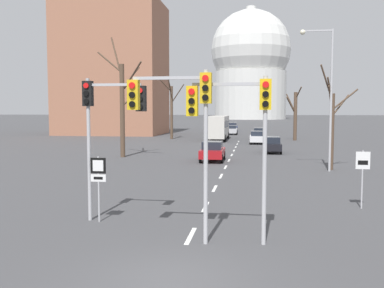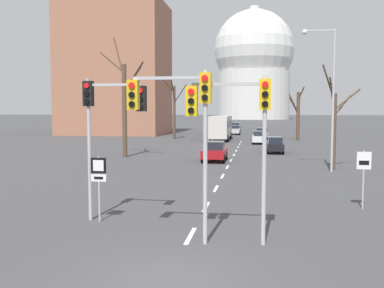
% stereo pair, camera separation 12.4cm
% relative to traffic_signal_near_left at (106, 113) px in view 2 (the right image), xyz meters
% --- Properties ---
extents(ground_plane, '(800.00, 800.00, 0.00)m').
position_rel_traffic_signal_near_left_xyz_m(ground_plane, '(3.50, -5.41, -4.20)').
color(ground_plane, '#424244').
extents(lane_stripe_0, '(0.16, 2.00, 0.01)m').
position_rel_traffic_signal_near_left_xyz_m(lane_stripe_0, '(3.50, -1.52, -4.19)').
color(lane_stripe_0, silver).
rests_on(lane_stripe_0, ground_plane).
extents(lane_stripe_1, '(0.16, 2.00, 0.01)m').
position_rel_traffic_signal_near_left_xyz_m(lane_stripe_1, '(3.50, 2.98, -4.19)').
color(lane_stripe_1, silver).
rests_on(lane_stripe_1, ground_plane).
extents(lane_stripe_2, '(0.16, 2.00, 0.01)m').
position_rel_traffic_signal_near_left_xyz_m(lane_stripe_2, '(3.50, 7.48, -4.19)').
color(lane_stripe_2, silver).
rests_on(lane_stripe_2, ground_plane).
extents(lane_stripe_3, '(0.16, 2.00, 0.01)m').
position_rel_traffic_signal_near_left_xyz_m(lane_stripe_3, '(3.50, 11.98, -4.19)').
color(lane_stripe_3, silver).
rests_on(lane_stripe_3, ground_plane).
extents(lane_stripe_4, '(0.16, 2.00, 0.01)m').
position_rel_traffic_signal_near_left_xyz_m(lane_stripe_4, '(3.50, 16.48, -4.19)').
color(lane_stripe_4, silver).
rests_on(lane_stripe_4, ground_plane).
extents(lane_stripe_5, '(0.16, 2.00, 0.01)m').
position_rel_traffic_signal_near_left_xyz_m(lane_stripe_5, '(3.50, 20.98, -4.19)').
color(lane_stripe_5, silver).
rests_on(lane_stripe_5, ground_plane).
extents(lane_stripe_6, '(0.16, 2.00, 0.01)m').
position_rel_traffic_signal_near_left_xyz_m(lane_stripe_6, '(3.50, 25.48, -4.19)').
color(lane_stripe_6, silver).
rests_on(lane_stripe_6, ground_plane).
extents(lane_stripe_7, '(0.16, 2.00, 0.01)m').
position_rel_traffic_signal_near_left_xyz_m(lane_stripe_7, '(3.50, 29.98, -4.19)').
color(lane_stripe_7, silver).
rests_on(lane_stripe_7, ground_plane).
extents(lane_stripe_8, '(0.16, 2.00, 0.01)m').
position_rel_traffic_signal_near_left_xyz_m(lane_stripe_8, '(3.50, 34.48, -4.19)').
color(lane_stripe_8, silver).
rests_on(lane_stripe_8, ground_plane).
extents(lane_stripe_9, '(0.16, 2.00, 0.01)m').
position_rel_traffic_signal_near_left_xyz_m(lane_stripe_9, '(3.50, 38.98, -4.19)').
color(lane_stripe_9, silver).
rests_on(lane_stripe_9, ground_plane).
extents(lane_stripe_10, '(0.16, 2.00, 0.01)m').
position_rel_traffic_signal_near_left_xyz_m(lane_stripe_10, '(3.50, 43.48, -4.19)').
color(lane_stripe_10, silver).
rests_on(lane_stripe_10, ground_plane).
extents(traffic_signal_near_left, '(2.46, 0.34, 5.51)m').
position_rel_traffic_signal_near_left_xyz_m(traffic_signal_near_left, '(0.00, 0.00, 0.00)').
color(traffic_signal_near_left, '#B2B2B7').
rests_on(traffic_signal_near_left, ground_plane).
extents(traffic_signal_near_right, '(2.67, 0.34, 5.37)m').
position_rel_traffic_signal_near_left_xyz_m(traffic_signal_near_right, '(5.16, -2.11, -0.10)').
color(traffic_signal_near_right, '#B2B2B7').
rests_on(traffic_signal_near_right, ground_plane).
extents(traffic_signal_centre_tall, '(2.71, 0.34, 5.57)m').
position_rel_traffic_signal_near_left_xyz_m(traffic_signal_centre_tall, '(3.31, -2.31, 0.05)').
color(traffic_signal_centre_tall, '#B2B2B7').
rests_on(traffic_signal_centre_tall, ground_plane).
extents(route_sign_post, '(0.60, 0.08, 2.54)m').
position_rel_traffic_signal_near_left_xyz_m(route_sign_post, '(-0.27, -0.20, -2.46)').
color(route_sign_post, '#B2B2B7').
rests_on(route_sign_post, ground_plane).
extents(speed_limit_sign, '(0.60, 0.08, 2.56)m').
position_rel_traffic_signal_near_left_xyz_m(speed_limit_sign, '(10.31, 3.60, -2.46)').
color(speed_limit_sign, '#B2B2B7').
rests_on(speed_limit_sign, ground_plane).
extents(street_lamp_right, '(2.28, 0.36, 9.90)m').
position_rel_traffic_signal_near_left_xyz_m(street_lamp_right, '(10.55, 15.28, 1.76)').
color(street_lamp_right, '#B2B2B7').
rests_on(street_lamp_right, ground_plane).
extents(sedan_near_left, '(1.91, 3.89, 1.69)m').
position_rel_traffic_signal_near_left_xyz_m(sedan_near_left, '(6.38, 49.09, -3.34)').
color(sedan_near_left, slate).
rests_on(sedan_near_left, ground_plane).
extents(sedan_near_right, '(1.96, 4.17, 1.69)m').
position_rel_traffic_signal_near_left_xyz_m(sedan_near_right, '(2.15, 20.12, -3.33)').
color(sedan_near_right, maroon).
rests_on(sedan_near_right, ground_plane).
extents(sedan_mid_centre, '(1.77, 3.87, 1.65)m').
position_rel_traffic_signal_near_left_xyz_m(sedan_mid_centre, '(1.77, 60.50, -3.35)').
color(sedan_mid_centre, '#B7B7BC').
rests_on(sedan_mid_centre, ground_plane).
extents(sedan_far_left, '(1.97, 4.28, 1.70)m').
position_rel_traffic_signal_near_left_xyz_m(sedan_far_left, '(1.15, 74.17, -3.33)').
color(sedan_far_left, navy).
rests_on(sedan_far_left, ground_plane).
extents(sedan_far_right, '(1.84, 3.88, 1.65)m').
position_rel_traffic_signal_near_left_xyz_m(sedan_far_right, '(5.96, 39.82, -3.37)').
color(sedan_far_right, silver).
rests_on(sedan_far_right, ground_plane).
extents(sedan_distant_centre, '(1.68, 4.44, 1.64)m').
position_rel_traffic_signal_near_left_xyz_m(sedan_distant_centre, '(7.51, 28.22, -3.37)').
color(sedan_distant_centre, black).
rests_on(sedan_distant_centre, ground_plane).
extents(city_bus, '(2.66, 10.80, 3.48)m').
position_rel_traffic_signal_near_left_xyz_m(city_bus, '(0.47, 46.06, -2.15)').
color(city_bus, beige).
rests_on(city_bus, ground_plane).
extents(bare_tree_left_near, '(5.02, 4.63, 11.12)m').
position_rel_traffic_signal_near_left_xyz_m(bare_tree_left_near, '(-6.33, 22.20, 0.75)').
color(bare_tree_left_near, brown).
rests_on(bare_tree_left_near, ground_plane).
extents(bare_tree_right_near, '(2.22, 2.69, 7.63)m').
position_rel_traffic_signal_near_left_xyz_m(bare_tree_right_near, '(11.38, 46.97, -0.46)').
color(bare_tree_right_near, brown).
rests_on(bare_tree_right_near, ground_plane).
extents(bare_tree_left_far, '(3.69, 4.60, 9.28)m').
position_rel_traffic_signal_near_left_xyz_m(bare_tree_left_far, '(-6.68, 47.38, 0.44)').
color(bare_tree_left_far, brown).
rests_on(bare_tree_left_far, ground_plane).
extents(bare_tree_right_far, '(2.93, 2.31, 7.48)m').
position_rel_traffic_signal_near_left_xyz_m(bare_tree_right_far, '(11.17, 16.13, -0.90)').
color(bare_tree_right_far, brown).
rests_on(bare_tree_right_far, ground_plane).
extents(capitol_dome, '(39.01, 39.01, 55.11)m').
position_rel_traffic_signal_near_left_xyz_m(capitol_dome, '(3.50, 199.89, 22.65)').
color(capitol_dome, silver).
rests_on(capitol_dome, ground_plane).
extents(apartment_block_left, '(18.00, 14.00, 23.46)m').
position_rel_traffic_signal_near_left_xyz_m(apartment_block_left, '(-19.80, 59.37, 7.54)').
color(apartment_block_left, '#9E664C').
rests_on(apartment_block_left, ground_plane).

